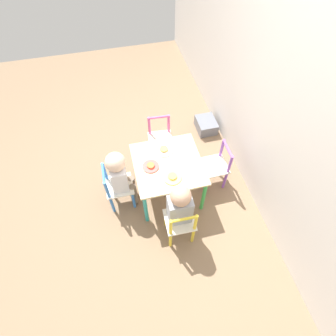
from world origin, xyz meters
name	(u,v)px	position (x,y,z in m)	size (l,w,h in m)	color
ground_plane	(168,191)	(0.00, 0.00, 0.00)	(6.00, 6.00, 0.00)	#7F664C
house_wall	(286,74)	(0.00, 0.88, 1.30)	(6.00, 0.06, 2.60)	silver
kids_table	(168,168)	(0.00, 0.00, 0.42)	(0.63, 0.63, 0.49)	beige
chair_yellow	(180,223)	(0.51, -0.01, 0.27)	(0.27, 0.27, 0.54)	silver
chair_blue	(117,187)	(0.00, -0.51, 0.27)	(0.26, 0.26, 0.54)	silver
chair_pink	(160,140)	(-0.51, 0.04, 0.27)	(0.28, 0.28, 0.54)	silver
chair_purple	(216,167)	(-0.01, 0.51, 0.27)	(0.26, 0.26, 0.54)	silver
child_right	(179,207)	(0.45, -0.01, 0.46)	(0.22, 0.20, 0.76)	#7A6B5B
child_front	(121,174)	(0.00, -0.45, 0.46)	(0.20, 0.22, 0.75)	#7A6B5B
plate_right	(172,177)	(0.16, 0.00, 0.50)	(0.17, 0.17, 0.03)	#EADB66
plate_front	(151,166)	(0.00, -0.16, 0.50)	(0.15, 0.15, 0.03)	#E54C47
plate_left	(164,150)	(-0.16, 0.00, 0.50)	(0.18, 0.18, 0.03)	white
storage_bin	(206,125)	(-0.78, 0.69, 0.07)	(0.28, 0.23, 0.15)	slate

